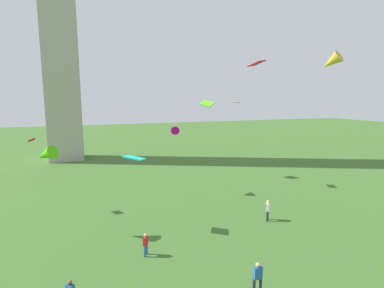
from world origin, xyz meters
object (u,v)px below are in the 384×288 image
(kite_flying_1, at_px, (207,103))
(kite_flying_2, at_px, (331,62))
(kite_flying_3, at_px, (31,140))
(kite_flying_0, at_px, (134,158))
(person_0, at_px, (258,276))
(person_3, at_px, (268,209))
(kite_flying_4, at_px, (46,155))
(person_1, at_px, (146,243))
(kite_flying_6, at_px, (256,63))
(kite_flying_7, at_px, (237,102))
(kite_flying_5, at_px, (175,129))

(kite_flying_1, relative_size, kite_flying_2, 0.86)
(kite_flying_3, bearing_deg, kite_flying_0, -142.58)
(person_0, distance_m, person_3, 10.02)
(person_0, xyz_separation_m, kite_flying_4, (-10.98, 11.65, 5.25))
(kite_flying_3, bearing_deg, person_3, -127.57)
(kite_flying_0, distance_m, kite_flying_3, 10.85)
(kite_flying_4, bearing_deg, person_1, 84.24)
(kite_flying_2, bearing_deg, kite_flying_6, -40.19)
(kite_flying_1, distance_m, kite_flying_7, 5.15)
(kite_flying_0, height_order, kite_flying_4, kite_flying_4)
(kite_flying_6, bearing_deg, kite_flying_2, -118.64)
(kite_flying_4, xyz_separation_m, kite_flying_5, (12.16, 6.45, 0.92))
(person_3, relative_size, kite_flying_0, 0.95)
(kite_flying_4, xyz_separation_m, kite_flying_6, (16.53, -2.30, 7.04))
(kite_flying_3, bearing_deg, kite_flying_6, -124.64)
(kite_flying_5, xyz_separation_m, kite_flying_7, (7.75, 0.38, 2.78))
(kite_flying_6, bearing_deg, kite_flying_7, -30.94)
(kite_flying_1, xyz_separation_m, kite_flying_3, (-19.90, -5.79, -3.11))
(kite_flying_2, bearing_deg, kite_flying_4, -32.88)
(person_0, relative_size, person_1, 1.13)
(person_1, xyz_separation_m, kite_flying_4, (-6.18, 5.74, 5.37))
(kite_flying_7, bearing_deg, kite_flying_6, -170.40)
(person_0, bearing_deg, kite_flying_1, 76.73)
(person_3, xyz_separation_m, kite_flying_4, (-17.18, 3.78, 5.23))
(kite_flying_0, relative_size, kite_flying_2, 0.87)
(kite_flying_0, xyz_separation_m, kite_flying_7, (13.58, 8.20, 4.13))
(person_3, relative_size, kite_flying_3, 1.80)
(kite_flying_2, xyz_separation_m, kite_flying_7, (-2.68, 11.10, -3.50))
(person_1, relative_size, kite_flying_4, 0.76)
(kite_flying_1, xyz_separation_m, kite_flying_6, (-1.67, -13.99, 3.50))
(person_1, distance_m, kite_flying_1, 22.97)
(person_0, height_order, kite_flying_2, kite_flying_2)
(person_0, xyz_separation_m, kite_flying_3, (-12.67, 17.55, 5.67))
(kite_flying_0, relative_size, kite_flying_1, 1.01)
(person_3, relative_size, kite_flying_2, 0.83)
(kite_flying_1, distance_m, kite_flying_3, 20.95)
(kite_flying_7, bearing_deg, person_3, -164.54)
(kite_flying_1, height_order, kite_flying_3, kite_flying_1)
(person_0, xyz_separation_m, kite_flying_5, (1.18, 18.11, 6.17))
(person_1, relative_size, kite_flying_5, 0.91)
(kite_flying_2, height_order, kite_flying_7, kite_flying_2)
(kite_flying_3, distance_m, kite_flying_7, 21.87)
(person_0, height_order, kite_flying_4, kite_flying_4)
(person_1, distance_m, kite_flying_2, 20.73)
(kite_flying_7, bearing_deg, person_0, -175.89)
(person_0, relative_size, kite_flying_2, 0.81)
(person_3, bearing_deg, kite_flying_7, -154.36)
(kite_flying_0, distance_m, kite_flying_7, 16.39)
(kite_flying_2, bearing_deg, person_1, -17.05)
(kite_flying_2, distance_m, kite_flying_3, 27.18)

